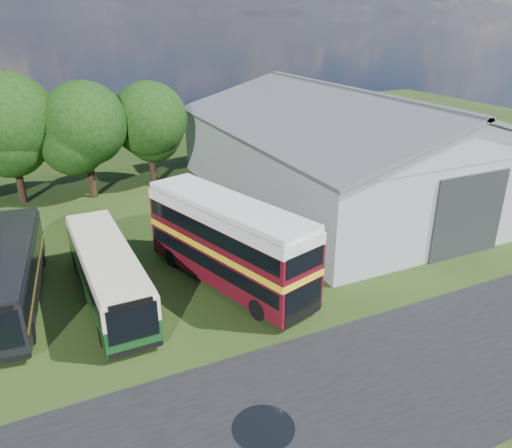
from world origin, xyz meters
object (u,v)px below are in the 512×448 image
bus_green_single (108,273)px  bus_dark_single (8,274)px  bus_maroon_double (228,243)px  storage_shed (348,142)px

bus_green_single → bus_dark_single: 4.71m
bus_dark_single → bus_maroon_double: bearing=-7.4°
bus_green_single → bus_maroon_double: size_ratio=0.95×
storage_shed → bus_dark_single: (-24.02, -6.44, -2.58)m
storage_shed → bus_maroon_double: storage_shed is taller
bus_green_single → bus_maroon_double: bearing=-9.7°
bus_green_single → bus_dark_single: (-4.37, 1.76, 0.07)m
storage_shed → bus_dark_single: bearing=-165.0°
bus_maroon_double → storage_shed: bearing=17.0°
bus_green_single → bus_maroon_double: (6.00, -0.92, 0.77)m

